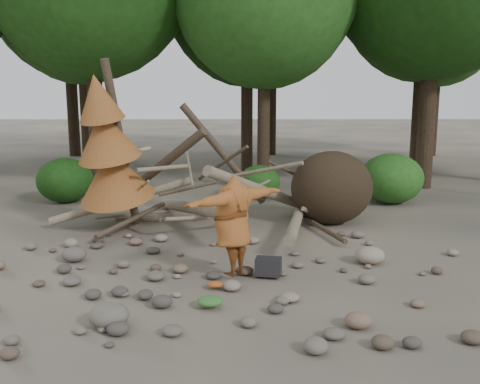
{
  "coord_description": "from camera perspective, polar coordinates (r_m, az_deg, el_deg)",
  "views": [
    {
      "loc": [
        0.05,
        -9.83,
        3.53
      ],
      "look_at": [
        0.12,
        1.5,
        1.4
      ],
      "focal_mm": 40.0,
      "sensor_mm": 36.0,
      "label": 1
    }
  ],
  "objects": [
    {
      "name": "frisbee_thrower",
      "position": [
        10.12,
        -0.76,
        -3.52
      ],
      "size": [
        2.86,
        2.06,
        2.5
      ],
      "color": "brown",
      "rests_on": "ground"
    },
    {
      "name": "bush_mid",
      "position": [
        17.89,
        2.07,
        1.09
      ],
      "size": [
        1.4,
        1.4,
        1.12
      ],
      "primitive_type": "ellipsoid",
      "color": "#235819",
      "rests_on": "ground"
    },
    {
      "name": "cloth_green",
      "position": [
        9.03,
        -3.21,
        -11.84
      ],
      "size": [
        0.43,
        0.36,
        0.16
      ],
      "primitive_type": "ellipsoid",
      "color": "#336E2C",
      "rests_on": "ground"
    },
    {
      "name": "backpack",
      "position": [
        10.41,
        3.04,
        -8.24
      ],
      "size": [
        0.54,
        0.41,
        0.33
      ],
      "primitive_type": "cube",
      "rotation": [
        0.0,
        0.0,
        -0.19
      ],
      "color": "black",
      "rests_on": "ground"
    },
    {
      "name": "boulder_front_left",
      "position": [
        8.57,
        -13.8,
        -12.64
      ],
      "size": [
        0.62,
        0.56,
        0.37
      ],
      "primitive_type": "ellipsoid",
      "color": "#686257",
      "rests_on": "ground"
    },
    {
      "name": "ground",
      "position": [
        10.44,
        -0.59,
        -9.11
      ],
      "size": [
        120.0,
        120.0,
        0.0
      ],
      "primitive_type": "plane",
      "color": "#514C44",
      "rests_on": "ground"
    },
    {
      "name": "boulder_front_right",
      "position": [
        8.51,
        12.53,
        -13.21
      ],
      "size": [
        0.42,
        0.37,
        0.25
      ],
      "primitive_type": "ellipsoid",
      "color": "#7D624E",
      "rests_on": "ground"
    },
    {
      "name": "deadfall_pile",
      "position": [
        14.43,
        7.51,
        0.27
      ],
      "size": [
        8.55,
        5.24,
        3.3
      ],
      "color": "#332619",
      "rests_on": "ground"
    },
    {
      "name": "cloth_orange",
      "position": [
        9.84,
        -2.66,
        -10.08
      ],
      "size": [
        0.28,
        0.23,
        0.1
      ],
      "primitive_type": "ellipsoid",
      "color": "#A64E1C",
      "rests_on": "ground"
    },
    {
      "name": "boulder_mid_right",
      "position": [
        11.51,
        13.7,
        -6.58
      ],
      "size": [
        0.61,
        0.55,
        0.37
      ],
      "primitive_type": "ellipsoid",
      "color": "gray",
      "rests_on": "ground"
    },
    {
      "name": "bush_right",
      "position": [
        17.75,
        15.86,
        1.4
      ],
      "size": [
        2.0,
        2.0,
        1.6
      ],
      "primitive_type": "ellipsoid",
      "color": "#2C6920",
      "rests_on": "ground"
    },
    {
      "name": "bush_left",
      "position": [
        18.13,
        -18.17,
        1.2
      ],
      "size": [
        1.8,
        1.8,
        1.44
      ],
      "primitive_type": "ellipsoid",
      "color": "#1A4612",
      "rests_on": "ground"
    },
    {
      "name": "dead_conifer",
      "position": [
        13.65,
        -13.79,
        4.38
      ],
      "size": [
        2.06,
        2.16,
        4.35
      ],
      "color": "#4C3F30",
      "rests_on": "ground"
    },
    {
      "name": "boulder_mid_left",
      "position": [
        11.87,
        -17.29,
        -6.37
      ],
      "size": [
        0.52,
        0.47,
        0.31
      ],
      "primitive_type": "ellipsoid",
      "color": "#635953",
      "rests_on": "ground"
    }
  ]
}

